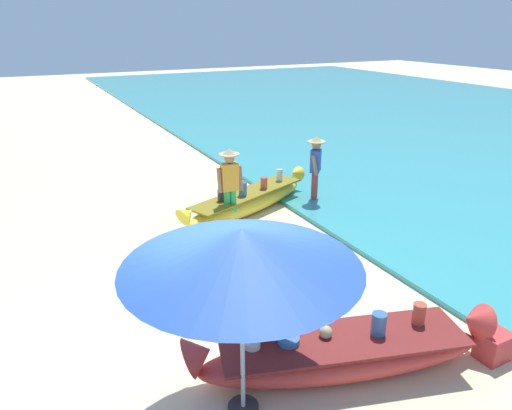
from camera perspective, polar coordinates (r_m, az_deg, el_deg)
ground_plane at (r=6.94m, az=-4.05°, el=-16.12°), size 80.00×80.00×0.00m
sea at (r=22.27m, az=26.04°, el=8.22°), size 24.00×56.00×0.10m
boat_red_foreground at (r=6.39m, az=10.37°, el=-17.01°), size 4.01×1.83×0.82m
boat_yellow_midground at (r=11.08m, az=-0.99°, el=0.44°), size 3.95×2.06×0.83m
person_vendor_hatted at (r=10.18m, az=-3.16°, el=2.80°), size 0.57×0.44×1.74m
person_tourist_customer at (r=5.97m, az=0.66°, el=-11.78°), size 0.59×0.37×1.69m
person_vendor_assistant at (r=11.65m, az=7.16°, el=4.81°), size 0.51×0.53×1.67m
patio_umbrella_large at (r=4.78m, az=-1.78°, el=-5.28°), size 2.49×2.49×2.29m
cooler_box at (r=7.26m, az=26.63°, el=-14.85°), size 0.42×0.34×0.39m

